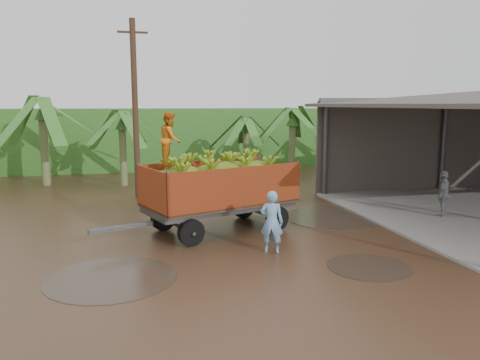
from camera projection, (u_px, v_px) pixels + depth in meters
name	position (u px, v px, depth m)	size (l,w,h in m)	color
ground	(231.00, 241.00, 13.27)	(100.00, 100.00, 0.00)	black
hedge_north	(141.00, 139.00, 27.88)	(22.00, 3.00, 3.60)	#2D661E
banana_trailer	(219.00, 187.00, 14.22)	(6.26, 3.54, 3.63)	#B83F1A
man_blue	(272.00, 222.00, 12.14)	(0.60, 0.40, 1.65)	#6F9ECB
man_grey	(443.00, 195.00, 15.82)	(0.96, 0.40, 1.64)	slate
utility_pole	(135.00, 109.00, 19.00)	(1.20, 0.24, 7.21)	#47301E
banana_plants	(48.00, 158.00, 17.95)	(23.82, 19.51, 4.26)	#2D661E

